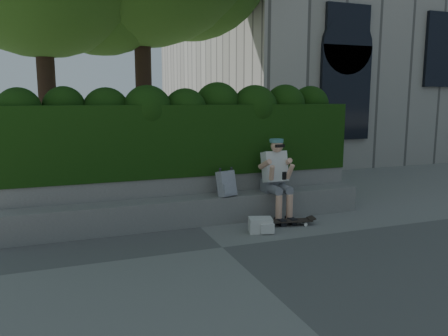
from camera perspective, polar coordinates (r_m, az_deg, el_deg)
name	(u,v)px	position (r m, az deg, el deg)	size (l,w,h in m)	color
ground	(222,247)	(6.18, -0.23, -10.33)	(80.00, 80.00, 0.00)	slate
bench_ledge	(196,210)	(7.25, -3.67, -5.55)	(6.00, 0.45, 0.45)	gray
planter_wall	(188,196)	(7.66, -4.72, -3.61)	(6.00, 0.50, 0.75)	gray
hedge	(184,139)	(7.72, -5.27, 3.81)	(6.00, 1.00, 1.20)	black
person	(276,176)	(7.48, 6.83, -1.00)	(0.40, 0.76, 1.38)	slate
skateboard	(287,221)	(7.25, 8.19, -6.88)	(0.86, 0.38, 0.09)	black
backpack_plaid	(226,184)	(7.22, 0.31, -2.05)	(0.29, 0.15, 0.42)	#B3B3B8
backpack_ground	(260,225)	(6.83, 4.79, -7.44)	(0.35, 0.25, 0.23)	silver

